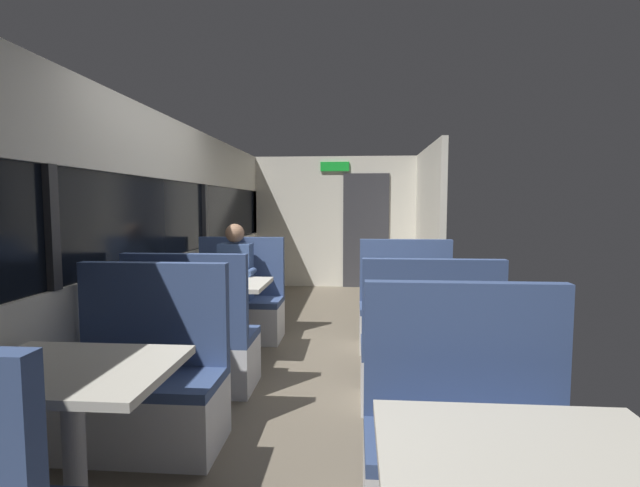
# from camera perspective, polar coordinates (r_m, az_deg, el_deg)

# --- Properties ---
(ground_plane) EXTENTS (3.30, 9.20, 0.02)m
(ground_plane) POSITION_cam_1_polar(r_m,az_deg,el_deg) (4.30, -0.88, -15.22)
(ground_plane) COLOR #665B4C
(carriage_window_panel_left) EXTENTS (0.09, 8.48, 2.30)m
(carriage_window_panel_left) POSITION_cam_1_polar(r_m,az_deg,el_deg) (4.43, -19.94, -0.06)
(carriage_window_panel_left) COLOR beige
(carriage_window_panel_left) RESTS_ON ground_plane
(carriage_end_bulkhead) EXTENTS (2.90, 0.11, 2.30)m
(carriage_end_bulkhead) POSITION_cam_1_polar(r_m,az_deg,el_deg) (8.23, 2.24, 2.57)
(carriage_end_bulkhead) COLOR beige
(carriage_end_bulkhead) RESTS_ON ground_plane
(carriage_aisle_panel_right) EXTENTS (0.08, 2.40, 2.30)m
(carriage_aisle_panel_right) POSITION_cam_1_polar(r_m,az_deg,el_deg) (7.11, 13.14, 2.18)
(carriage_aisle_panel_right) COLOR beige
(carriage_aisle_panel_right) RESTS_ON ground_plane
(dining_table_near_window) EXTENTS (0.90, 0.70, 0.74)m
(dining_table_near_window) POSITION_cam_1_polar(r_m,az_deg,el_deg) (2.45, -28.21, -15.38)
(dining_table_near_window) COLOR #9E9EA3
(dining_table_near_window) RESTS_ON ground_plane
(bench_near_window_facing_entry) EXTENTS (0.95, 0.50, 1.10)m
(bench_near_window_facing_entry) POSITION_cam_1_polar(r_m,az_deg,el_deg) (3.13, -20.77, -16.73)
(bench_near_window_facing_entry) COLOR silver
(bench_near_window_facing_entry) RESTS_ON ground_plane
(dining_table_mid_window) EXTENTS (0.90, 0.70, 0.74)m
(dining_table_mid_window) POSITION_cam_1_polar(r_m,az_deg,el_deg) (4.46, -12.27, -5.93)
(dining_table_mid_window) COLOR #9E9EA3
(dining_table_mid_window) RESTS_ON ground_plane
(bench_mid_window_facing_end) EXTENTS (0.95, 0.50, 1.10)m
(bench_mid_window_facing_end) POSITION_cam_1_polar(r_m,az_deg,el_deg) (3.89, -15.21, -12.32)
(bench_mid_window_facing_end) COLOR silver
(bench_mid_window_facing_end) RESTS_ON ground_plane
(bench_mid_window_facing_entry) EXTENTS (0.95, 0.50, 1.10)m
(bench_mid_window_facing_entry) POSITION_cam_1_polar(r_m,az_deg,el_deg) (5.18, -9.96, -7.89)
(bench_mid_window_facing_entry) COLOR silver
(bench_mid_window_facing_entry) RESTS_ON ground_plane
(bench_front_aisle_facing_entry) EXTENTS (0.95, 0.50, 1.10)m
(bench_front_aisle_facing_entry) POSITION_cam_1_polar(r_m,az_deg,el_deg) (2.38, 18.02, -23.88)
(bench_front_aisle_facing_entry) COLOR silver
(bench_front_aisle_facing_entry) RESTS_ON ground_plane
(dining_table_rear_aisle) EXTENTS (0.90, 0.70, 0.74)m
(dining_table_rear_aisle) POSITION_cam_1_polar(r_m,az_deg,el_deg) (4.11, 11.68, -6.83)
(dining_table_rear_aisle) COLOR #9E9EA3
(dining_table_rear_aisle) RESTS_ON ground_plane
(bench_rear_aisle_facing_end) EXTENTS (0.95, 0.50, 1.10)m
(bench_rear_aisle_facing_end) POSITION_cam_1_polar(r_m,az_deg,el_deg) (3.52, 13.06, -14.10)
(bench_rear_aisle_facing_end) COLOR silver
(bench_rear_aisle_facing_end) RESTS_ON ground_plane
(bench_rear_aisle_facing_entry) EXTENTS (0.95, 0.50, 1.10)m
(bench_rear_aisle_facing_entry) POSITION_cam_1_polar(r_m,az_deg,el_deg) (4.86, 10.57, -8.77)
(bench_rear_aisle_facing_entry) COLOR silver
(bench_rear_aisle_facing_entry) RESTS_ON ground_plane
(seated_passenger) EXTENTS (0.47, 0.55, 1.26)m
(seated_passenger) POSITION_cam_1_polar(r_m,az_deg,el_deg) (5.07, -10.20, -5.77)
(seated_passenger) COLOR #26262D
(seated_passenger) RESTS_ON ground_plane
(coffee_cup_primary) EXTENTS (0.07, 0.07, 0.09)m
(coffee_cup_primary) POSITION_cam_1_polar(r_m,az_deg,el_deg) (2.47, -33.34, -11.97)
(coffee_cup_primary) COLOR white
(coffee_cup_primary) RESTS_ON dining_table_near_window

